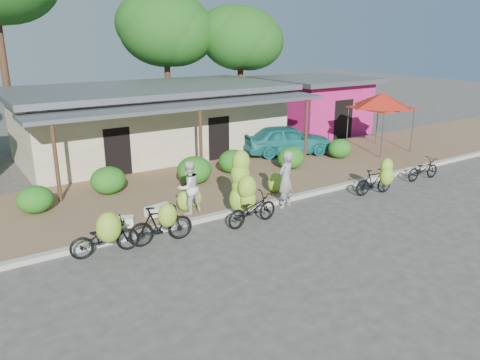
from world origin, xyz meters
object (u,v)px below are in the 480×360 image
at_px(teal_van, 287,140).
at_px(sack_far, 121,222).
at_px(bike_far_left, 105,236).
at_px(vendor, 285,180).
at_px(sack_near, 159,210).
at_px(bike_far_right, 423,169).
at_px(tree_center_right, 162,27).
at_px(bike_center, 247,195).
at_px(tree_near_right, 237,36).
at_px(bike_left, 161,223).
at_px(bystander, 188,188).
at_px(red_canopy, 382,100).
at_px(bike_right, 377,179).

bearing_deg(teal_van, sack_far, 132.38).
bearing_deg(bike_far_left, vendor, -81.76).
bearing_deg(sack_near, sack_far, -168.99).
bearing_deg(sack_near, bike_far_right, -10.82).
xyz_separation_m(tree_center_right, bike_far_right, (4.11, -15.65, -5.67)).
relative_size(bike_center, sack_far, 3.02).
height_order(tree_near_right, bike_center, tree_near_right).
distance_m(tree_near_right, bike_left, 18.28).
bearing_deg(bike_far_left, tree_near_right, -38.55).
height_order(tree_center_right, bike_far_right, tree_center_right).
bearing_deg(bike_far_left, bystander, -61.72).
relative_size(tree_center_right, vendor, 4.17).
xyz_separation_m(tree_center_right, vendor, (-2.56, -15.04, -5.13)).
distance_m(vendor, teal_van, 7.04).
bearing_deg(sack_far, sack_near, 11.01).
bearing_deg(red_canopy, tree_near_right, 103.39).
distance_m(tree_center_right, red_canopy, 13.54).
height_order(bike_center, sack_near, bike_center).
relative_size(red_canopy, bike_center, 1.54).
bearing_deg(bike_far_right, tree_near_right, 3.66).
height_order(bike_center, teal_van, bike_center).
bearing_deg(sack_near, bystander, -24.70).
bearing_deg(bike_left, red_canopy, -67.63).
xyz_separation_m(red_canopy, sack_far, (-14.20, -2.38, -2.35)).
relative_size(tree_center_right, bike_left, 4.28).
distance_m(tree_center_right, bike_right, 16.92).
bearing_deg(tree_center_right, bike_right, -86.52).
relative_size(bike_right, bystander, 0.95).
bearing_deg(bike_right, vendor, 84.96).
distance_m(bike_right, sack_far, 9.17).
height_order(red_canopy, sack_near, red_canopy).
bearing_deg(bike_far_right, bike_right, 99.24).
relative_size(tree_near_right, vendor, 3.76).
distance_m(bystander, teal_van, 8.80).
height_order(bike_left, sack_near, bike_left).
xyz_separation_m(bike_center, sack_near, (-2.18, 1.81, -0.61)).
bearing_deg(bystander, tree_near_right, -138.71).
height_order(bike_far_right, sack_far, bike_far_right).
bearing_deg(bike_far_left, tree_center_right, -24.63).
bearing_deg(red_canopy, tree_center_right, 118.58).
xyz_separation_m(tree_center_right, sack_near, (-6.59, -13.61, -5.84)).
relative_size(bike_center, sack_near, 2.67).
relative_size(tree_near_right, bike_center, 3.27).
distance_m(bike_left, bike_right, 8.31).
xyz_separation_m(bike_center, teal_van, (6.33, 5.80, -0.04)).
bearing_deg(bike_left, tree_near_right, -34.01).
relative_size(tree_center_right, tree_near_right, 1.11).
bearing_deg(tree_near_right, bike_far_left, -133.97).
bearing_deg(vendor, tree_center_right, -118.34).
distance_m(tree_center_right, sack_far, 17.02).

